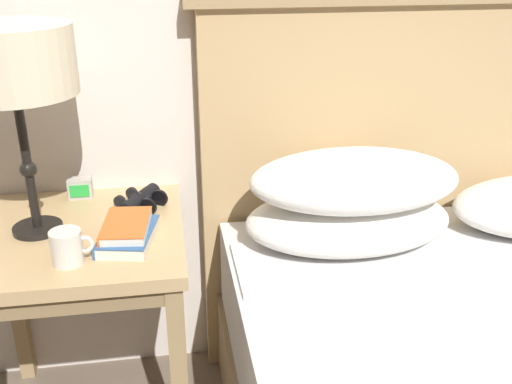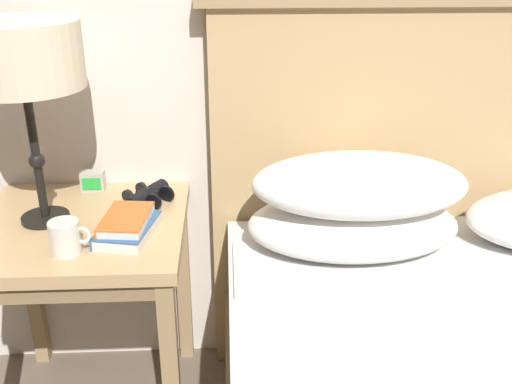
{
  "view_description": "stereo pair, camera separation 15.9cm",
  "coord_description": "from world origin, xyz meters",
  "px_view_note": "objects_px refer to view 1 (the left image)",
  "views": [
    {
      "loc": [
        -0.3,
        -0.87,
        1.4
      ],
      "look_at": [
        -0.06,
        0.57,
        0.77
      ],
      "focal_mm": 42.0,
      "sensor_mm": 36.0,
      "label": 1
    },
    {
      "loc": [
        -0.14,
        -0.88,
        1.4
      ],
      "look_at": [
        -0.06,
        0.57,
        0.77
      ],
      "focal_mm": 42.0,
      "sensor_mm": 36.0,
      "label": 2
    }
  ],
  "objects_px": {
    "book_stacked_on_top": "(125,226)",
    "binoculars_pair": "(140,200)",
    "book_on_nightstand": "(127,236)",
    "nightstand": "(78,259)",
    "alarm_clock": "(80,188)",
    "coffee_mug": "(67,247)",
    "table_lamp": "(11,65)"
  },
  "relations": [
    {
      "from": "nightstand",
      "to": "table_lamp",
      "type": "xyz_separation_m",
      "value": [
        -0.09,
        0.01,
        0.53
      ]
    },
    {
      "from": "book_on_nightstand",
      "to": "alarm_clock",
      "type": "distance_m",
      "value": 0.35
    },
    {
      "from": "book_stacked_on_top",
      "to": "table_lamp",
      "type": "bearing_deg",
      "value": 157.44
    },
    {
      "from": "binoculars_pair",
      "to": "alarm_clock",
      "type": "bearing_deg",
      "value": 151.36
    },
    {
      "from": "nightstand",
      "to": "table_lamp",
      "type": "bearing_deg",
      "value": 171.08
    },
    {
      "from": "alarm_clock",
      "to": "nightstand",
      "type": "bearing_deg",
      "value": -89.23
    },
    {
      "from": "book_on_nightstand",
      "to": "binoculars_pair",
      "type": "distance_m",
      "value": 0.22
    },
    {
      "from": "nightstand",
      "to": "binoculars_pair",
      "type": "bearing_deg",
      "value": 35.03
    },
    {
      "from": "table_lamp",
      "to": "book_on_nightstand",
      "type": "xyz_separation_m",
      "value": [
        0.24,
        -0.1,
        -0.43
      ]
    },
    {
      "from": "binoculars_pair",
      "to": "alarm_clock",
      "type": "height_order",
      "value": "alarm_clock"
    },
    {
      "from": "book_on_nightstand",
      "to": "alarm_clock",
      "type": "height_order",
      "value": "alarm_clock"
    },
    {
      "from": "book_stacked_on_top",
      "to": "coffee_mug",
      "type": "height_order",
      "value": "coffee_mug"
    },
    {
      "from": "book_on_nightstand",
      "to": "book_stacked_on_top",
      "type": "height_order",
      "value": "book_stacked_on_top"
    },
    {
      "from": "table_lamp",
      "to": "coffee_mug",
      "type": "bearing_deg",
      "value": -61.12
    },
    {
      "from": "book_stacked_on_top",
      "to": "coffee_mug",
      "type": "xyz_separation_m",
      "value": [
        -0.13,
        -0.09,
        -0.0
      ]
    },
    {
      "from": "table_lamp",
      "to": "alarm_clock",
      "type": "relative_size",
      "value": 7.71
    },
    {
      "from": "nightstand",
      "to": "alarm_clock",
      "type": "relative_size",
      "value": 9.51
    },
    {
      "from": "nightstand",
      "to": "alarm_clock",
      "type": "height_order",
      "value": "alarm_clock"
    },
    {
      "from": "binoculars_pair",
      "to": "coffee_mug",
      "type": "height_order",
      "value": "coffee_mug"
    },
    {
      "from": "coffee_mug",
      "to": "alarm_clock",
      "type": "xyz_separation_m",
      "value": [
        -0.01,
        0.4,
        -0.01
      ]
    },
    {
      "from": "table_lamp",
      "to": "binoculars_pair",
      "type": "xyz_separation_m",
      "value": [
        0.27,
        0.11,
        -0.42
      ]
    },
    {
      "from": "book_stacked_on_top",
      "to": "binoculars_pair",
      "type": "distance_m",
      "value": 0.21
    },
    {
      "from": "nightstand",
      "to": "book_on_nightstand",
      "type": "distance_m",
      "value": 0.2
    },
    {
      "from": "nightstand",
      "to": "book_stacked_on_top",
      "type": "distance_m",
      "value": 0.21
    },
    {
      "from": "binoculars_pair",
      "to": "coffee_mug",
      "type": "bearing_deg",
      "value": -119.17
    },
    {
      "from": "nightstand",
      "to": "table_lamp",
      "type": "relative_size",
      "value": 1.23
    },
    {
      "from": "alarm_clock",
      "to": "binoculars_pair",
      "type": "bearing_deg",
      "value": -28.64
    },
    {
      "from": "book_on_nightstand",
      "to": "alarm_clock",
      "type": "relative_size",
      "value": 3.17
    },
    {
      "from": "coffee_mug",
      "to": "binoculars_pair",
      "type": "bearing_deg",
      "value": 60.83
    },
    {
      "from": "binoculars_pair",
      "to": "nightstand",
      "type": "bearing_deg",
      "value": -144.97
    },
    {
      "from": "book_stacked_on_top",
      "to": "binoculars_pair",
      "type": "height_order",
      "value": "book_stacked_on_top"
    },
    {
      "from": "book_stacked_on_top",
      "to": "coffee_mug",
      "type": "bearing_deg",
      "value": -145.66
    }
  ]
}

